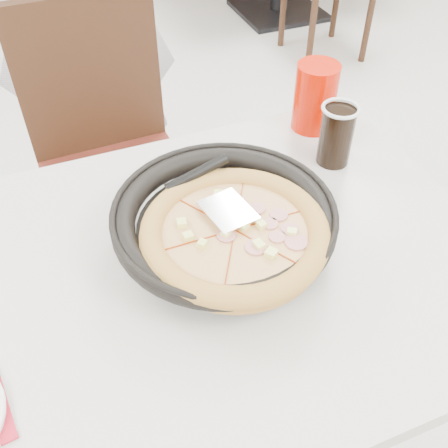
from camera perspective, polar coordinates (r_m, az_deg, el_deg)
name	(u,v)px	position (r m, az deg, el deg)	size (l,w,h in m)	color
floor	(159,407)	(1.65, -7.11, -19.13)	(7.00, 7.00, 0.00)	#B8B9B4
main_table	(185,379)	(1.26, -4.25, -16.46)	(1.20, 0.80, 0.75)	beige
chair_far	(118,177)	(1.61, -11.44, 5.03)	(0.42, 0.42, 0.95)	black
trivet	(205,269)	(0.92, -2.10, -4.93)	(0.12, 0.12, 0.04)	black
pizza_pan	(224,227)	(0.96, 0.00, -0.34)	(0.32, 0.32, 0.01)	black
pizza	(235,239)	(0.92, 1.16, -1.60)	(0.31, 0.31, 0.02)	#BE8835
pizza_server	(228,210)	(0.92, 0.45, 1.53)	(0.08, 0.10, 0.00)	white
cola_glass	(336,137)	(1.17, 12.09, 9.29)	(0.07, 0.07, 0.13)	black
red_cup	(315,97)	(1.27, 9.89, 13.46)	(0.10, 0.10, 0.16)	#C51200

